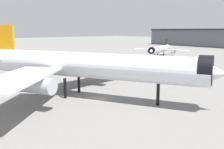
{
  "coord_description": "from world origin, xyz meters",
  "views": [
    {
      "loc": [
        43.92,
        -37.66,
        15.69
      ],
      "look_at": [
        3.16,
        1.38,
        5.84
      ],
      "focal_mm": 41.05,
      "sensor_mm": 36.0,
      "label": 1
    }
  ],
  "objects_px": {
    "baggage_tug_wing": "(110,68)",
    "traffic_cone_wingtip": "(57,70)",
    "airliner_near_gate": "(80,65)",
    "airliner_far_taxiway": "(160,49)"
  },
  "relations": [
    {
      "from": "airliner_far_taxiway",
      "to": "airliner_near_gate",
      "type": "bearing_deg",
      "value": 5.3
    },
    {
      "from": "airliner_near_gate",
      "to": "traffic_cone_wingtip",
      "type": "distance_m",
      "value": 40.22
    },
    {
      "from": "traffic_cone_wingtip",
      "to": "baggage_tug_wing",
      "type": "bearing_deg",
      "value": 51.55
    },
    {
      "from": "baggage_tug_wing",
      "to": "airliner_far_taxiway",
      "type": "bearing_deg",
      "value": -145.74
    },
    {
      "from": "airliner_near_gate",
      "to": "baggage_tug_wing",
      "type": "relative_size",
      "value": 17.4
    },
    {
      "from": "baggage_tug_wing",
      "to": "traffic_cone_wingtip",
      "type": "distance_m",
      "value": 20.52
    },
    {
      "from": "airliner_far_taxiway",
      "to": "traffic_cone_wingtip",
      "type": "distance_m",
      "value": 72.45
    },
    {
      "from": "airliner_near_gate",
      "to": "baggage_tug_wing",
      "type": "height_order",
      "value": "airliner_near_gate"
    },
    {
      "from": "baggage_tug_wing",
      "to": "traffic_cone_wingtip",
      "type": "relative_size",
      "value": 4.43
    },
    {
      "from": "traffic_cone_wingtip",
      "to": "airliner_far_taxiway",
      "type": "bearing_deg",
      "value": 93.24
    }
  ]
}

